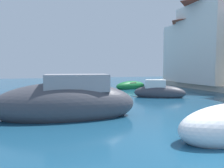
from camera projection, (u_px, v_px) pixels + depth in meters
ground at (214, 151)px, 5.60m from camera, size 80.00×80.00×0.00m
moored_boat_1 at (159, 92)px, 15.62m from camera, size 3.79×2.87×1.50m
moored_boat_3 at (67, 103)px, 9.27m from camera, size 6.19×2.74×2.30m
moored_boat_4 at (131, 86)px, 21.70m from camera, size 3.66×2.04×0.99m
waterfront_building_annex at (220, 39)px, 22.03m from camera, size 6.92×6.40×8.97m
waterfront_building_far at (204, 48)px, 24.37m from camera, size 5.89×8.41×7.59m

